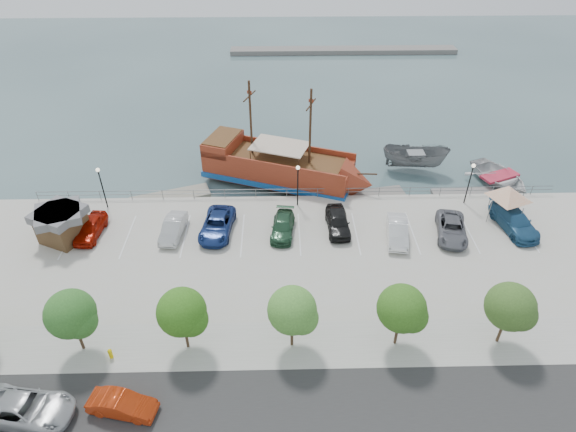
{
  "coord_description": "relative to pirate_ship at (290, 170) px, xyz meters",
  "views": [
    {
      "loc": [
        -1.71,
        -31.03,
        26.33
      ],
      "look_at": [
        -1.0,
        2.0,
        2.0
      ],
      "focal_mm": 30.0,
      "sensor_mm": 36.0,
      "label": 1
    }
  ],
  "objects": [
    {
      "name": "dock_east",
      "position": [
        17.6,
        -2.32,
        -1.71
      ],
      "size": [
        6.39,
        1.97,
        0.36
      ],
      "primitive_type": "cube",
      "rotation": [
        0.0,
        0.0,
        0.02
      ],
      "color": "slate",
      "rests_on": "ground"
    },
    {
      "name": "pirate_ship",
      "position": [
        0.0,
        0.0,
        0.0
      ],
      "size": [
        18.14,
        10.62,
        11.27
      ],
      "rotation": [
        0.0,
        0.0,
        -0.36
      ],
      "color": "maroon",
      "rests_on": "ground"
    },
    {
      "name": "tree_e",
      "position": [
        6.73,
        -21.59,
        2.41
      ],
      "size": [
        3.3,
        3.2,
        5.0
      ],
      "color": "#473321",
      "rests_on": "sidewalk"
    },
    {
      "name": "parked_car_a",
      "position": [
        -17.59,
        -9.2,
        -0.13
      ],
      "size": [
        2.15,
        4.6,
        1.53
      ],
      "primitive_type": "imported",
      "rotation": [
        0.0,
        0.0,
        -0.08
      ],
      "color": "#9D1204",
      "rests_on": "land_slab"
    },
    {
      "name": "speedboat",
      "position": [
        21.81,
        -0.36,
        -1.16
      ],
      "size": [
        7.37,
        8.45,
        1.46
      ],
      "primitive_type": "imported",
      "rotation": [
        0.0,
        0.0,
        0.4
      ],
      "color": "silver",
      "rests_on": "ground"
    },
    {
      "name": "tree_b",
      "position": [
        -14.27,
        -21.59,
        2.41
      ],
      "size": [
        3.3,
        3.2,
        5.0
      ],
      "color": "#473321",
      "rests_on": "sidewalk"
    },
    {
      "name": "lamp_post_mid",
      "position": [
        0.59,
        -5.02,
        2.05
      ],
      "size": [
        0.36,
        0.36,
        4.28
      ],
      "color": "black",
      "rests_on": "land_slab"
    },
    {
      "name": "lamp_post_left",
      "position": [
        -17.41,
        -5.02,
        2.05
      ],
      "size": [
        0.36,
        0.36,
        4.28
      ],
      "color": "black",
      "rests_on": "land_slab"
    },
    {
      "name": "tree_f",
      "position": [
        13.73,
        -21.59,
        2.41
      ],
      "size": [
        3.3,
        3.2,
        5.0
      ],
      "color": "#473321",
      "rests_on": "sidewalk"
    },
    {
      "name": "street_van",
      "position": [
        -16.06,
        -26.4,
        -0.1
      ],
      "size": [
        6.02,
        3.47,
        1.58
      ],
      "primitive_type": "imported",
      "rotation": [
        0.0,
        0.0,
        1.41
      ],
      "color": "#A0A2A5",
      "rests_on": "street"
    },
    {
      "name": "street",
      "position": [
        0.59,
        -27.52,
        -0.88
      ],
      "size": [
        100.0,
        8.0,
        0.04
      ],
      "primitive_type": "cube",
      "color": "#2B2B2B",
      "rests_on": "land_slab"
    },
    {
      "name": "shed",
      "position": [
        -19.72,
        -9.61,
        0.67
      ],
      "size": [
        4.72,
        4.72,
        2.93
      ],
      "rotation": [
        0.0,
        0.0,
        -0.43
      ],
      "color": "#4F371F",
      "rests_on": "land_slab"
    },
    {
      "name": "lamp_post_right",
      "position": [
        16.59,
        -5.02,
        2.05
      ],
      "size": [
        0.36,
        0.36,
        4.28
      ],
      "color": "black",
      "rests_on": "land_slab"
    },
    {
      "name": "parked_car_d",
      "position": [
        -0.86,
        -9.25,
        -0.21
      ],
      "size": [
        2.42,
        4.84,
        1.35
      ],
      "primitive_type": "imported",
      "rotation": [
        0.0,
        0.0,
        -0.12
      ],
      "color": "#22492F",
      "rests_on": "land_slab"
    },
    {
      "name": "parked_car_e",
      "position": [
        4.0,
        -8.8,
        -0.08
      ],
      "size": [
        2.06,
        4.82,
        1.62
      ],
      "primitive_type": "imported",
      "rotation": [
        0.0,
        0.0,
        0.03
      ],
      "color": "black",
      "rests_on": "land_slab"
    },
    {
      "name": "tree_c",
      "position": [
        -7.27,
        -21.59,
        2.41
      ],
      "size": [
        3.3,
        3.2,
        5.0
      ],
      "color": "#473321",
      "rests_on": "sidewalk"
    },
    {
      "name": "fire_hydrant",
      "position": [
        -12.33,
        -22.32,
        -0.45
      ],
      "size": [
        0.28,
        0.28,
        0.81
      ],
      "rotation": [
        0.0,
        0.0,
        -0.23
      ],
      "color": "#ECCE02",
      "rests_on": "sidewalk"
    },
    {
      "name": "dock_mid",
      "position": [
        8.17,
        -2.32,
        -1.7
      ],
      "size": [
        6.99,
        3.07,
        0.39
      ],
      "primitive_type": "cube",
      "rotation": [
        0.0,
        0.0,
        0.17
      ],
      "color": "slate",
      "rests_on": "ground"
    },
    {
      "name": "parked_car_h",
      "position": [
        19.61,
        -9.07,
        -0.06
      ],
      "size": [
        3.29,
        6.06,
        1.67
      ],
      "primitive_type": "imported",
      "rotation": [
        0.0,
        0.0,
        0.17
      ],
      "color": "#225178",
      "rests_on": "land_slab"
    },
    {
      "name": "parked_car_b",
      "position": [
        -10.41,
        -9.32,
        -0.16
      ],
      "size": [
        2.0,
        4.57,
        1.46
      ],
      "primitive_type": "imported",
      "rotation": [
        0.0,
        0.0,
        -0.11
      ],
      "color": "beige",
      "rests_on": "land_slab"
    },
    {
      "name": "tree_d",
      "position": [
        -0.27,
        -21.59,
        2.41
      ],
      "size": [
        3.3,
        3.2,
        5.0
      ],
      "color": "#473321",
      "rests_on": "sidewalk"
    },
    {
      "name": "canopy_tent",
      "position": [
        19.36,
        -7.39,
        2.15
      ],
      "size": [
        5.51,
        5.51,
        3.49
      ],
      "rotation": [
        0.0,
        0.0,
        -0.41
      ],
      "color": "slate",
      "rests_on": "land_slab"
    },
    {
      "name": "parked_car_f",
      "position": [
        8.99,
        -10.25,
        -0.11
      ],
      "size": [
        2.29,
        4.9,
        1.55
      ],
      "primitive_type": "imported",
      "rotation": [
        0.0,
        0.0,
        -0.14
      ],
      "color": "white",
      "rests_on": "land_slab"
    },
    {
      "name": "parked_car_c",
      "position": [
        -6.61,
        -9.03,
        -0.12
      ],
      "size": [
        3.13,
        5.76,
        1.53
      ],
      "primitive_type": "imported",
      "rotation": [
        0.0,
        0.0,
        -0.11
      ],
      "color": "navy",
      "rests_on": "land_slab"
    },
    {
      "name": "parked_car_g",
      "position": [
        13.79,
        -9.96,
        -0.16
      ],
      "size": [
        3.4,
        5.59,
        1.45
      ],
      "primitive_type": "imported",
      "rotation": [
        0.0,
        0.0,
        -0.2
      ],
      "color": "slate",
      "rests_on": "land_slab"
    },
    {
      "name": "dock_west",
      "position": [
        -12.08,
        -2.32,
        -1.67
      ],
      "size": [
        8.11,
        4.65,
        0.45
      ],
      "primitive_type": "cube",
      "rotation": [
        0.0,
        0.0,
        0.33
      ],
      "color": "gray",
      "rests_on": "ground"
    },
    {
      "name": "ground",
      "position": [
        0.59,
        -11.52,
        -1.89
      ],
      "size": [
        160.0,
        160.0,
        0.0
      ],
      "primitive_type": "plane",
      "color": "#374F53"
    },
    {
      "name": "far_shore",
      "position": [
        10.59,
        43.48,
        -1.49
      ],
      "size": [
        40.0,
        3.0,
        0.8
      ],
      "primitive_type": "cube",
      "color": "slate",
      "rests_on": "ground"
    },
    {
      "name": "patrol_boat",
      "position": [
        13.62,
        2.74,
        -0.53
      ],
      "size": [
        7.37,
        3.88,
        2.71
      ],
      "primitive_type": "imported",
      "rotation": [
        0.0,
        0.0,
        1.39
      ],
      "color": "slate",
      "rests_on": "ground"
    },
    {
      "name": "seawall_railing",
      "position": [
        0.59,
        -3.72,
        -0.36
      ],
      "size": [
        50.0,
        0.06,
        1.0
      ],
      "color": "slate",
      "rests_on": "land_slab"
    },
    {
      "name": "sidewalk",
      "position": [
        0.59,
        -21.52,
        -0.87
      ],
      "size": [
        100.0,
        4.0,
        0.05
      ],
      "primitive_type": "cube",
      "color": "#9E9E95",
      "rests_on": "land_slab"
    },
    {
      "name": "street_sedan",
      "position": [
        -10.53,
        -26.19,
        -0.22
      ],
      "size": [
        4.27,
        2.22,
        1.34
      ],
      "primitive_type": "imported",
      "rotation": [
        0.0,
        0.0,
        1.36
      ],
      "color": "#B52E0C",
      "rests_on": "street"
    }
  ]
}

